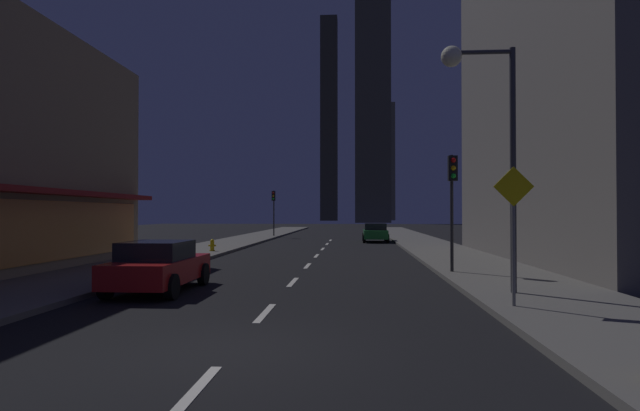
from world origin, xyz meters
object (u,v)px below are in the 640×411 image
object	(u,v)px
car_parked_far	(375,232)
traffic_light_far_left	(274,203)
street_lamp_right	(481,108)
car_parked_near	(159,266)
fire_hydrant_far_left	(212,245)
pedestrian_crossing_sign	(514,223)
traffic_light_near_right	(452,187)

from	to	relation	value
car_parked_far	traffic_light_far_left	distance (m)	11.71
street_lamp_right	car_parked_far	bearing A→B (deg)	93.83
car_parked_near	fire_hydrant_far_left	xyz separation A→B (m)	(-2.30, 13.83, -0.29)
car_parked_near	fire_hydrant_far_left	size ratio (longest dim) A/B	6.48
street_lamp_right	fire_hydrant_far_left	bearing A→B (deg)	128.26
fire_hydrant_far_left	car_parked_near	bearing A→B (deg)	-80.56
pedestrian_crossing_sign	car_parked_near	bearing A→B (deg)	164.80
traffic_light_near_right	traffic_light_far_left	world-z (taller)	same
car_parked_near	car_parked_far	size ratio (longest dim) A/B	1.00
traffic_light_near_right	street_lamp_right	distance (m)	5.14
traffic_light_near_right	pedestrian_crossing_sign	bearing A→B (deg)	-89.16
car_parked_far	fire_hydrant_far_left	distance (m)	15.53
fire_hydrant_far_left	traffic_light_far_left	bearing A→B (deg)	88.81
traffic_light_near_right	pedestrian_crossing_sign	xyz separation A→B (m)	(0.10, -6.81, -1.18)
car_parked_near	pedestrian_crossing_sign	world-z (taller)	pedestrian_crossing_sign
car_parked_far	traffic_light_near_right	distance (m)	22.02
fire_hydrant_far_left	pedestrian_crossing_sign	bearing A→B (deg)	-54.84
fire_hydrant_far_left	traffic_light_near_right	xyz separation A→B (m)	(11.40, -9.51, 2.74)
car_parked_near	car_parked_far	distance (m)	27.09
traffic_light_far_left	fire_hydrant_far_left	bearing A→B (deg)	-91.19
car_parked_far	pedestrian_crossing_sign	size ratio (longest dim) A/B	1.34
car_parked_far	fire_hydrant_far_left	size ratio (longest dim) A/B	6.48
traffic_light_near_right	car_parked_near	bearing A→B (deg)	-154.63
car_parked_near	pedestrian_crossing_sign	xyz separation A→B (m)	(9.20, -2.50, 1.28)
fire_hydrant_far_left	traffic_light_far_left	size ratio (longest dim) A/B	0.16
fire_hydrant_far_left	street_lamp_right	world-z (taller)	street_lamp_right
car_parked_near	street_lamp_right	world-z (taller)	street_lamp_right
car_parked_near	traffic_light_far_left	world-z (taller)	traffic_light_far_left
car_parked_far	traffic_light_far_left	bearing A→B (deg)	142.61
street_lamp_right	pedestrian_crossing_sign	xyz separation A→B (m)	(0.22, -2.03, -3.05)
fire_hydrant_far_left	pedestrian_crossing_sign	size ratio (longest dim) A/B	0.21
fire_hydrant_far_left	traffic_light_near_right	distance (m)	15.10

